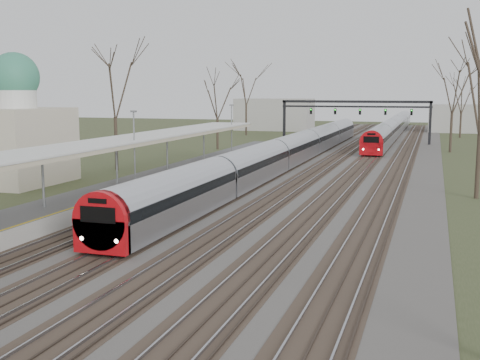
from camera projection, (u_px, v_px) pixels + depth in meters
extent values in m
cube|color=#474442|center=(311.00, 168.00, 57.52)|extent=(24.00, 160.00, 0.10)
cube|color=#4C3828|center=(251.00, 165.00, 59.34)|extent=(2.60, 160.00, 0.06)
cube|color=gray|center=(244.00, 164.00, 59.55)|extent=(0.07, 160.00, 0.12)
cube|color=gray|center=(258.00, 165.00, 59.11)|extent=(0.07, 160.00, 0.12)
cube|color=#4C3828|center=(286.00, 167.00, 58.28)|extent=(2.60, 160.00, 0.06)
cube|color=gray|center=(279.00, 166.00, 58.48)|extent=(0.07, 160.00, 0.12)
cube|color=gray|center=(293.00, 166.00, 58.05)|extent=(0.07, 160.00, 0.12)
cube|color=#4C3828|center=(321.00, 168.00, 57.21)|extent=(2.60, 160.00, 0.06)
cube|color=gray|center=(314.00, 167.00, 57.42)|extent=(0.07, 160.00, 0.12)
cube|color=gray|center=(329.00, 167.00, 56.98)|extent=(0.07, 160.00, 0.12)
cube|color=#4C3828|center=(359.00, 169.00, 56.15)|extent=(2.60, 160.00, 0.06)
cube|color=gray|center=(351.00, 168.00, 56.36)|extent=(0.07, 160.00, 0.12)
cube|color=gray|center=(366.00, 169.00, 55.92)|extent=(0.07, 160.00, 0.12)
cube|color=#4C3828|center=(397.00, 171.00, 55.08)|extent=(2.60, 160.00, 0.06)
cube|color=gray|center=(389.00, 170.00, 55.29)|extent=(0.07, 160.00, 0.12)
cube|color=gray|center=(405.00, 170.00, 54.86)|extent=(0.07, 160.00, 0.12)
cube|color=#9E9B93|center=(142.00, 186.00, 43.73)|extent=(3.50, 69.00, 1.00)
cylinder|color=slate|center=(43.00, 180.00, 32.61)|extent=(0.14, 0.14, 3.00)
cylinder|color=slate|center=(117.00, 164.00, 40.15)|extent=(0.14, 0.14, 3.00)
cylinder|color=slate|center=(167.00, 152.00, 47.68)|extent=(0.14, 0.14, 3.00)
cylinder|color=slate|center=(204.00, 144.00, 55.21)|extent=(0.14, 0.14, 3.00)
cube|color=silver|center=(108.00, 142.00, 38.98)|extent=(4.10, 50.00, 0.12)
cube|color=#C0B495|center=(108.00, 144.00, 39.00)|extent=(4.10, 50.00, 0.25)
cylinder|color=silver|center=(15.00, 93.00, 46.56)|extent=(3.20, 3.20, 2.50)
sphere|color=#327D62|center=(14.00, 77.00, 46.39)|extent=(3.80, 3.80, 3.80)
cube|color=black|center=(284.00, 121.00, 88.38)|extent=(0.35, 0.35, 6.00)
cube|color=black|center=(430.00, 123.00, 82.15)|extent=(0.35, 0.35, 6.00)
cube|color=black|center=(355.00, 102.00, 84.84)|extent=(21.00, 0.35, 0.35)
cube|color=black|center=(355.00, 107.00, 84.94)|extent=(21.00, 0.25, 0.25)
cube|color=black|center=(311.00, 111.00, 86.76)|extent=(0.32, 0.22, 0.85)
sphere|color=#0CFF19|center=(311.00, 109.00, 86.59)|extent=(0.16, 0.16, 0.16)
cube|color=black|center=(335.00, 111.00, 85.69)|extent=(0.32, 0.22, 0.85)
sphere|color=#0CFF19|center=(335.00, 110.00, 85.52)|extent=(0.16, 0.16, 0.16)
cube|color=black|center=(360.00, 112.00, 84.63)|extent=(0.32, 0.22, 0.85)
sphere|color=#0CFF19|center=(360.00, 110.00, 84.46)|extent=(0.16, 0.16, 0.16)
cube|color=black|center=(385.00, 112.00, 83.56)|extent=(0.32, 0.22, 0.85)
sphere|color=#0CFF19|center=(385.00, 110.00, 83.40)|extent=(0.16, 0.16, 0.16)
cube|color=black|center=(412.00, 112.00, 82.50)|extent=(0.32, 0.22, 0.85)
sphere|color=#0CFF19|center=(412.00, 110.00, 82.33)|extent=(0.16, 0.16, 0.16)
cylinder|color=#2D231C|center=(116.00, 144.00, 55.75)|extent=(0.30, 0.30, 4.95)
cylinder|color=#2D231C|center=(478.00, 167.00, 40.71)|extent=(0.30, 0.30, 4.50)
cube|color=#B0B2BA|center=(294.00, 153.00, 61.31)|extent=(2.55, 75.00, 1.60)
cylinder|color=#B0B2BA|center=(294.00, 146.00, 61.22)|extent=(2.60, 74.70, 2.60)
cube|color=black|center=(294.00, 146.00, 61.20)|extent=(2.62, 74.40, 0.55)
cube|color=#AD090F|center=(102.00, 236.00, 26.10)|extent=(2.55, 0.50, 1.50)
cylinder|color=#AD090F|center=(102.00, 220.00, 26.05)|extent=(2.60, 0.60, 2.60)
cube|color=black|center=(98.00, 215.00, 25.75)|extent=(1.70, 0.12, 0.70)
sphere|color=white|center=(82.00, 238.00, 26.19)|extent=(0.22, 0.22, 0.22)
sphere|color=white|center=(117.00, 241.00, 25.67)|extent=(0.22, 0.22, 0.22)
cube|color=black|center=(293.00, 162.00, 61.44)|extent=(1.80, 74.00, 0.35)
cube|color=#B0B2BA|center=(394.00, 129.00, 101.85)|extent=(2.55, 75.00, 1.60)
cylinder|color=#B0B2BA|center=(394.00, 125.00, 101.76)|extent=(2.60, 74.70, 2.60)
cube|color=black|center=(394.00, 124.00, 101.74)|extent=(2.62, 74.40, 0.55)
cube|color=#AD090F|center=(371.00, 148.00, 66.65)|extent=(2.55, 0.50, 1.50)
cylinder|color=#AD090F|center=(371.00, 142.00, 66.59)|extent=(2.60, 0.60, 2.60)
cube|color=black|center=(371.00, 140.00, 66.30)|extent=(1.70, 0.12, 0.70)
sphere|color=white|center=(363.00, 149.00, 66.73)|extent=(0.22, 0.22, 0.22)
sphere|color=white|center=(379.00, 150.00, 66.22)|extent=(0.22, 0.22, 0.22)
cube|color=black|center=(393.00, 134.00, 101.99)|extent=(1.80, 74.00, 0.35)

